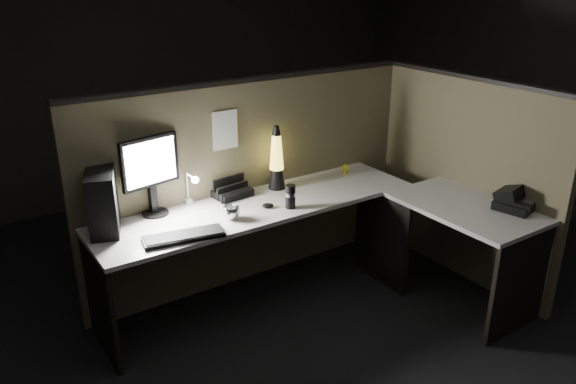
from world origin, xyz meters
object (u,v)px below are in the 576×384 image
desk_phone (514,199)px  pc_tower (103,201)px  monitor (150,168)px  keyboard (184,236)px  lava_lamp (277,163)px

desk_phone → pc_tower: bearing=141.1°
monitor → keyboard: (0.01, -0.45, -0.30)m
pc_tower → monitor: (0.34, 0.07, 0.12)m
pc_tower → lava_lamp: bearing=19.5°
keyboard → pc_tower: bearing=143.5°
desk_phone → keyboard: bearing=145.9°
pc_tower → monitor: bearing=30.9°
keyboard → lava_lamp: 1.00m
monitor → desk_phone: bearing=-43.4°
keyboard → lava_lamp: lava_lamp is taller
keyboard → lava_lamp: size_ratio=1.02×
desk_phone → lava_lamp: bearing=120.9°
lava_lamp → desk_phone: size_ratio=1.52×
pc_tower → monitor: size_ratio=0.73×
pc_tower → monitor: monitor is taller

